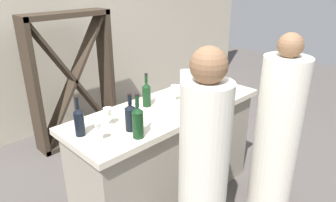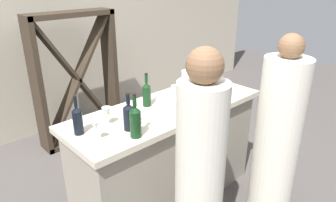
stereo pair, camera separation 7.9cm
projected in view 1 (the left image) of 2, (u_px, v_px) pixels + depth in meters
ground_plane at (168, 197)px, 3.02m from camera, size 12.00×12.00×0.00m
back_wall at (46, 25)px, 3.92m from camera, size 8.00×0.10×2.80m
bar_counter at (168, 154)px, 2.83m from camera, size 1.81×0.65×0.96m
wine_rack at (73, 80)px, 3.79m from camera, size 1.03×0.28×1.61m
wine_bottle_leftmost_near_black at (79, 121)px, 2.14m from camera, size 0.07×0.07×0.29m
wine_bottle_second_left_dark_green at (138, 121)px, 2.11m from camera, size 0.08×0.08×0.32m
wine_bottle_center_near_black at (131, 116)px, 2.21m from camera, size 0.08×0.08×0.28m
wine_bottle_second_right_dark_green at (147, 94)px, 2.62m from camera, size 0.07×0.07×0.29m
wine_bottle_rightmost_dark_green at (206, 70)px, 3.25m from camera, size 0.07×0.07×0.29m
wine_glass_near_left at (214, 89)px, 2.73m from camera, size 0.07×0.07×0.16m
wine_glass_near_center at (98, 128)px, 2.04m from camera, size 0.06×0.06×0.15m
wine_glass_near_right at (185, 95)px, 2.61m from camera, size 0.07×0.07×0.15m
wine_glass_far_left at (202, 84)px, 2.83m from camera, size 0.07×0.07×0.16m
wine_glass_far_center at (175, 91)px, 2.70m from camera, size 0.07×0.07×0.15m
wine_glass_far_right at (108, 114)px, 2.28m from camera, size 0.07×0.07×0.14m
water_pitcher at (186, 80)px, 3.03m from camera, size 0.11×0.11×0.18m
person_left_guest at (277, 136)px, 2.62m from camera, size 0.38×0.38×1.61m
person_center_guest at (203, 176)px, 2.06m from camera, size 0.40×0.40×1.64m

